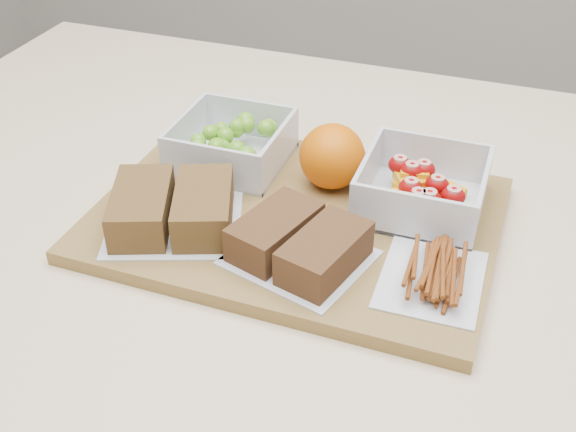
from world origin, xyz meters
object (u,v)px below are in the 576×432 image
at_px(cutting_board, 296,219).
at_px(sandwich_bag_left, 173,208).
at_px(orange, 332,156).
at_px(pretzel_bag, 433,270).
at_px(sandwich_bag_center, 299,243).
at_px(grape_container, 233,145).
at_px(fruit_container, 422,190).

xyz_separation_m(cutting_board, sandwich_bag_left, (-0.11, -0.06, 0.03)).
xyz_separation_m(orange, sandwich_bag_left, (-0.13, -0.13, -0.02)).
height_order(orange, sandwich_bag_left, orange).
bearing_deg(pretzel_bag, sandwich_bag_center, -175.16).
xyz_separation_m(grape_container, sandwich_bag_center, (0.13, -0.15, -0.00)).
xyz_separation_m(cutting_board, sandwich_bag_center, (0.03, -0.07, 0.03)).
bearing_deg(grape_container, sandwich_bag_center, -48.19).
bearing_deg(cutting_board, sandwich_bag_left, -150.18).
bearing_deg(grape_container, sandwich_bag_left, -93.14).
height_order(fruit_container, orange, orange).
distance_m(cutting_board, grape_container, 0.13).
height_order(grape_container, sandwich_bag_center, grape_container).
relative_size(sandwich_bag_center, pretzel_bag, 1.31).
height_order(orange, sandwich_bag_center, orange).
height_order(sandwich_bag_left, sandwich_bag_center, sandwich_bag_left).
height_order(fruit_container, pretzel_bag, fruit_container).
distance_m(sandwich_bag_left, sandwich_bag_center, 0.14).
bearing_deg(pretzel_bag, grape_container, 152.11).
bearing_deg(sandwich_bag_left, cutting_board, 29.12).
height_order(grape_container, orange, orange).
xyz_separation_m(grape_container, pretzel_bag, (0.26, -0.14, -0.01)).
relative_size(grape_container, orange, 1.69).
bearing_deg(sandwich_bag_center, pretzel_bag, 4.84).
height_order(cutting_board, sandwich_bag_center, sandwich_bag_center).
bearing_deg(pretzel_bag, fruit_container, 106.19).
bearing_deg(cutting_board, grape_container, 144.46).
xyz_separation_m(sandwich_bag_left, pretzel_bag, (0.27, 0.00, -0.01)).
distance_m(grape_container, fruit_container, 0.23).
distance_m(cutting_board, pretzel_bag, 0.17).
height_order(fruit_container, sandwich_bag_center, fruit_container).
xyz_separation_m(fruit_container, orange, (-0.10, 0.01, 0.02)).
distance_m(cutting_board, orange, 0.08).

